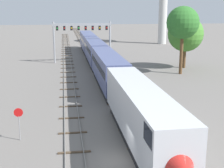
# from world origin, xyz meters

# --- Properties ---
(ground_plane) EXTENTS (400.00, 400.00, 0.00)m
(ground_plane) POSITION_xyz_m (0.00, 0.00, 0.00)
(ground_plane) COLOR slate
(track_main) EXTENTS (2.60, 200.00, 0.16)m
(track_main) POSITION_xyz_m (2.00, 60.00, 0.07)
(track_main) COLOR slate
(track_main) RESTS_ON ground
(track_near) EXTENTS (2.60, 160.00, 0.16)m
(track_near) POSITION_xyz_m (-3.50, 40.00, 0.07)
(track_near) COLOR slate
(track_near) RESTS_ON ground
(passenger_train) EXTENTS (3.04, 77.41, 4.80)m
(passenger_train) POSITION_xyz_m (2.00, 32.20, 2.60)
(passenger_train) COLOR silver
(passenger_train) RESTS_ON ground
(signal_gantry) EXTENTS (12.10, 0.49, 8.35)m
(signal_gantry) POSITION_xyz_m (-0.25, 44.42, 6.20)
(signal_gantry) COLOR #999BA0
(signal_gantry) RESTS_ON ground
(stop_sign) EXTENTS (0.76, 0.08, 2.88)m
(stop_sign) POSITION_xyz_m (-8.00, 5.14, 1.87)
(stop_sign) COLOR gray
(stop_sign) RESTS_ON ground
(trackside_tree_left) EXTENTS (5.42, 5.42, 11.39)m
(trackside_tree_left) POSITION_xyz_m (15.61, 29.90, 8.61)
(trackside_tree_left) COLOR brown
(trackside_tree_left) RESTS_ON ground
(trackside_tree_mid) EXTENTS (6.57, 6.57, 9.66)m
(trackside_tree_mid) POSITION_xyz_m (18.29, 35.22, 6.36)
(trackside_tree_mid) COLOR brown
(trackside_tree_mid) RESTS_ON ground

